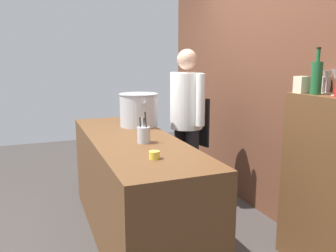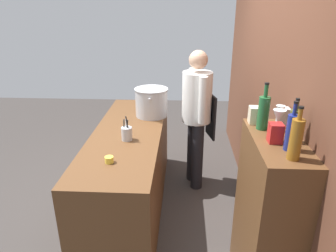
{
  "view_description": "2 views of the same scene",
  "coord_description": "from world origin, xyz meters",
  "px_view_note": "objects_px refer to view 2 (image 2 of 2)",
  "views": [
    {
      "loc": [
        2.79,
        -0.76,
        1.56
      ],
      "look_at": [
        0.14,
        0.27,
        1.01
      ],
      "focal_mm": 37.04,
      "sensor_mm": 36.0,
      "label": 1
    },
    {
      "loc": [
        2.87,
        0.57,
        2.13
      ],
      "look_at": [
        0.21,
        0.43,
        1.05
      ],
      "focal_mm": 32.6,
      "sensor_mm": 36.0,
      "label": 2
    }
  ],
  "objects_px": {
    "butter_jar": "(109,160)",
    "wine_bottle_cobalt": "(291,132)",
    "stockpot_large": "(152,102)",
    "wine_bottle_amber": "(296,139)",
    "utensil_crock": "(127,133)",
    "wine_bottle_olive": "(294,125)",
    "spice_tin_cream": "(255,115)",
    "spice_tin_red": "(275,133)",
    "spice_tin_silver": "(283,116)",
    "wine_glass_tall": "(279,118)",
    "wine_bottle_green": "(263,112)",
    "wine_glass_short": "(280,113)",
    "chef": "(197,111)"
  },
  "relations": [
    {
      "from": "butter_jar",
      "to": "wine_glass_short",
      "type": "distance_m",
      "value": 1.38
    },
    {
      "from": "utensil_crock",
      "to": "wine_bottle_green",
      "type": "distance_m",
      "value": 1.35
    },
    {
      "from": "chef",
      "to": "utensil_crock",
      "type": "relative_size",
      "value": 6.48
    },
    {
      "from": "wine_bottle_amber",
      "to": "butter_jar",
      "type": "bearing_deg",
      "value": -117.38
    },
    {
      "from": "wine_glass_tall",
      "to": "wine_bottle_olive",
      "type": "bearing_deg",
      "value": 36.65
    },
    {
      "from": "spice_tin_red",
      "to": "spice_tin_cream",
      "type": "height_order",
      "value": "same"
    },
    {
      "from": "utensil_crock",
      "to": "wine_bottle_olive",
      "type": "relative_size",
      "value": 0.89
    },
    {
      "from": "butter_jar",
      "to": "wine_bottle_amber",
      "type": "distance_m",
      "value": 1.47
    },
    {
      "from": "utensil_crock",
      "to": "wine_glass_tall",
      "type": "bearing_deg",
      "value": 56.53
    },
    {
      "from": "wine_bottle_cobalt",
      "to": "wine_glass_short",
      "type": "bearing_deg",
      "value": 174.67
    },
    {
      "from": "chef",
      "to": "wine_glass_short",
      "type": "bearing_deg",
      "value": -173.08
    },
    {
      "from": "butter_jar",
      "to": "wine_bottle_green",
      "type": "xyz_separation_m",
      "value": [
        0.2,
        1.16,
        0.51
      ]
    },
    {
      "from": "utensil_crock",
      "to": "wine_bottle_cobalt",
      "type": "bearing_deg",
      "value": 50.29
    },
    {
      "from": "wine_bottle_green",
      "to": "spice_tin_cream",
      "type": "relative_size",
      "value": 2.66
    },
    {
      "from": "stockpot_large",
      "to": "wine_bottle_amber",
      "type": "bearing_deg",
      "value": 28.98
    },
    {
      "from": "spice_tin_cream",
      "to": "wine_bottle_olive",
      "type": "bearing_deg",
      "value": 27.55
    },
    {
      "from": "butter_jar",
      "to": "wine_bottle_cobalt",
      "type": "relative_size",
      "value": 0.24
    },
    {
      "from": "spice_tin_red",
      "to": "spice_tin_cream",
      "type": "distance_m",
      "value": 0.33
    },
    {
      "from": "utensil_crock",
      "to": "wine_bottle_green",
      "type": "height_order",
      "value": "wine_bottle_green"
    },
    {
      "from": "utensil_crock",
      "to": "wine_glass_short",
      "type": "bearing_deg",
      "value": 62.42
    },
    {
      "from": "wine_bottle_amber",
      "to": "wine_bottle_olive",
      "type": "distance_m",
      "value": 0.24
    },
    {
      "from": "butter_jar",
      "to": "spice_tin_cream",
      "type": "xyz_separation_m",
      "value": [
        0.09,
        1.13,
        0.45
      ]
    },
    {
      "from": "butter_jar",
      "to": "spice_tin_red",
      "type": "bearing_deg",
      "value": 70.72
    },
    {
      "from": "wine_bottle_amber",
      "to": "spice_tin_cream",
      "type": "distance_m",
      "value": 0.56
    },
    {
      "from": "wine_bottle_cobalt",
      "to": "wine_glass_tall",
      "type": "height_order",
      "value": "wine_bottle_cobalt"
    },
    {
      "from": "spice_tin_silver",
      "to": "spice_tin_cream",
      "type": "xyz_separation_m",
      "value": [
        0.0,
        -0.2,
        0.0
      ]
    },
    {
      "from": "wine_bottle_cobalt",
      "to": "wine_bottle_amber",
      "type": "bearing_deg",
      "value": -6.27
    },
    {
      "from": "stockpot_large",
      "to": "utensil_crock",
      "type": "bearing_deg",
      "value": -13.46
    },
    {
      "from": "stockpot_large",
      "to": "spice_tin_silver",
      "type": "bearing_deg",
      "value": 41.43
    },
    {
      "from": "chef",
      "to": "spice_tin_silver",
      "type": "xyz_separation_m",
      "value": [
        1.24,
        0.57,
        0.41
      ]
    },
    {
      "from": "wine_bottle_olive",
      "to": "spice_tin_cream",
      "type": "height_order",
      "value": "wine_bottle_olive"
    },
    {
      "from": "wine_bottle_amber",
      "to": "spice_tin_silver",
      "type": "xyz_separation_m",
      "value": [
        -0.55,
        0.1,
        -0.07
      ]
    },
    {
      "from": "utensil_crock",
      "to": "spice_tin_cream",
      "type": "distance_m",
      "value": 1.26
    },
    {
      "from": "spice_tin_silver",
      "to": "spice_tin_red",
      "type": "distance_m",
      "value": 0.36
    },
    {
      "from": "wine_glass_short",
      "to": "wine_bottle_amber",
      "type": "bearing_deg",
      "value": -5.57
    },
    {
      "from": "utensil_crock",
      "to": "spice_tin_silver",
      "type": "bearing_deg",
      "value": 66.89
    },
    {
      "from": "stockpot_large",
      "to": "spice_tin_silver",
      "type": "distance_m",
      "value": 1.68
    },
    {
      "from": "wine_bottle_cobalt",
      "to": "stockpot_large",
      "type": "bearing_deg",
      "value": -149.04
    },
    {
      "from": "butter_jar",
      "to": "wine_bottle_cobalt",
      "type": "distance_m",
      "value": 1.44
    },
    {
      "from": "utensil_crock",
      "to": "spice_tin_cream",
      "type": "xyz_separation_m",
      "value": [
        0.54,
        1.06,
        0.4
      ]
    },
    {
      "from": "wine_bottle_olive",
      "to": "spice_tin_cream",
      "type": "distance_m",
      "value": 0.36
    },
    {
      "from": "wine_bottle_cobalt",
      "to": "wine_glass_tall",
      "type": "relative_size",
      "value": 1.68
    },
    {
      "from": "wine_bottle_olive",
      "to": "wine_bottle_amber",
      "type": "bearing_deg",
      "value": -15.51
    },
    {
      "from": "wine_bottle_green",
      "to": "wine_glass_short",
      "type": "height_order",
      "value": "wine_bottle_green"
    },
    {
      "from": "wine_bottle_amber",
      "to": "wine_glass_short",
      "type": "distance_m",
      "value": 0.46
    },
    {
      "from": "utensil_crock",
      "to": "wine_bottle_olive",
      "type": "xyz_separation_m",
      "value": [
        0.86,
        1.23,
        0.45
      ]
    },
    {
      "from": "wine_bottle_olive",
      "to": "spice_tin_cream",
      "type": "xyz_separation_m",
      "value": [
        -0.32,
        -0.16,
        -0.05
      ]
    },
    {
      "from": "utensil_crock",
      "to": "spice_tin_red",
      "type": "distance_m",
      "value": 1.47
    },
    {
      "from": "wine_bottle_green",
      "to": "wine_bottle_cobalt",
      "type": "bearing_deg",
      "value": 14.96
    },
    {
      "from": "wine_glass_short",
      "to": "spice_tin_red",
      "type": "distance_m",
      "value": 0.26
    }
  ]
}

